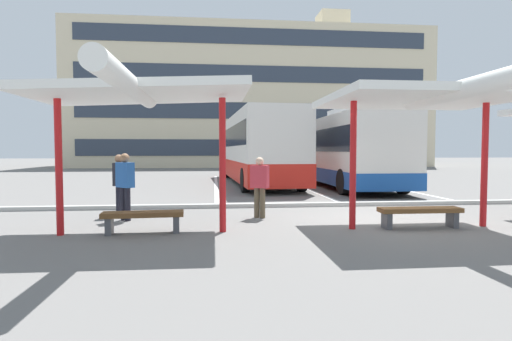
% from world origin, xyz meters
% --- Properties ---
extents(ground_plane, '(160.00, 160.00, 0.00)m').
position_xyz_m(ground_plane, '(0.00, 0.00, 0.00)').
color(ground_plane, slate).
extents(terminal_building, '(37.37, 11.71, 17.25)m').
position_xyz_m(terminal_building, '(0.04, 35.76, 7.27)').
color(terminal_building, beige).
rests_on(terminal_building, ground).
extents(coach_bus_0, '(3.27, 12.24, 3.82)m').
position_xyz_m(coach_bus_0, '(-1.93, 11.13, 1.76)').
color(coach_bus_0, silver).
rests_on(coach_bus_0, ground).
extents(coach_bus_1, '(2.74, 11.35, 3.56)m').
position_xyz_m(coach_bus_1, '(2.01, 9.44, 1.66)').
color(coach_bus_1, silver).
rests_on(coach_bus_1, ground).
extents(lane_stripe_0, '(0.16, 14.00, 0.01)m').
position_xyz_m(lane_stripe_0, '(-4.03, 9.89, 0.00)').
color(lane_stripe_0, white).
rests_on(lane_stripe_0, ground).
extents(lane_stripe_1, '(0.16, 14.00, 0.01)m').
position_xyz_m(lane_stripe_1, '(0.00, 9.89, 0.00)').
color(lane_stripe_1, white).
rests_on(lane_stripe_1, ground).
extents(lane_stripe_2, '(0.16, 14.00, 0.01)m').
position_xyz_m(lane_stripe_2, '(4.03, 9.89, 0.00)').
color(lane_stripe_2, white).
rests_on(lane_stripe_2, ground).
extents(waiting_shelter_0, '(4.28, 4.58, 3.04)m').
position_xyz_m(waiting_shelter_0, '(-5.58, -1.46, 2.81)').
color(waiting_shelter_0, red).
rests_on(waiting_shelter_0, ground).
extents(bench_0, '(1.66, 0.52, 0.45)m').
position_xyz_m(bench_0, '(-5.58, -1.20, 0.33)').
color(bench_0, brown).
rests_on(bench_0, ground).
extents(waiting_shelter_1, '(4.05, 5.24, 3.00)m').
position_xyz_m(waiting_shelter_1, '(0.40, -1.47, 2.79)').
color(waiting_shelter_1, red).
rests_on(waiting_shelter_1, ground).
extents(bench_1, '(1.82, 0.44, 0.45)m').
position_xyz_m(bench_1, '(0.40, -1.22, 0.34)').
color(bench_1, brown).
rests_on(bench_1, ground).
extents(platform_kerb, '(44.00, 0.24, 0.12)m').
position_xyz_m(platform_kerb, '(0.00, 2.33, 0.06)').
color(platform_kerb, '#ADADA8').
rests_on(platform_kerb, ground).
extents(waiting_passenger_0, '(0.50, 0.41, 1.54)m').
position_xyz_m(waiting_passenger_0, '(-2.98, 0.46, 0.87)').
color(waiting_passenger_0, brown).
rests_on(waiting_passenger_0, ground).
extents(waiting_passenger_1, '(0.50, 0.48, 1.64)m').
position_xyz_m(waiting_passenger_1, '(-6.28, 0.41, 0.94)').
color(waiting_passenger_1, black).
rests_on(waiting_passenger_1, ground).
extents(waiting_passenger_2, '(0.24, 0.47, 1.61)m').
position_xyz_m(waiting_passenger_2, '(-6.60, 1.20, 0.92)').
color(waiting_passenger_2, black).
rests_on(waiting_passenger_2, ground).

